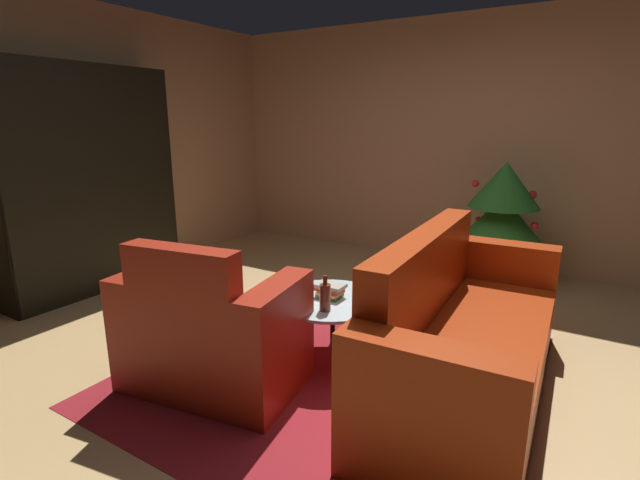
# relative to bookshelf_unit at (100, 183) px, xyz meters

# --- Properties ---
(ground_plane) EXTENTS (7.06, 7.06, 0.00)m
(ground_plane) POSITION_rel_bookshelf_unit_xyz_m (2.72, -0.13, -1.00)
(ground_plane) COLOR tan
(wall_back) EXTENTS (6.01, 0.06, 2.66)m
(wall_back) POSITION_rel_bookshelf_unit_xyz_m (2.72, 2.60, 0.33)
(wall_back) COLOR tan
(wall_back) RESTS_ON ground
(wall_left) EXTENTS (0.06, 5.52, 2.66)m
(wall_left) POSITION_rel_bookshelf_unit_xyz_m (-0.26, -0.13, 0.33)
(wall_left) COLOR tan
(wall_left) RESTS_ON ground
(area_rug) EXTENTS (2.34, 2.45, 0.01)m
(area_rug) POSITION_rel_bookshelf_unit_xyz_m (2.70, -0.26, -1.00)
(area_rug) COLOR maroon
(area_rug) RESTS_ON ground
(bookshelf_unit) EXTENTS (0.37, 1.68, 2.06)m
(bookshelf_unit) POSITION_rel_bookshelf_unit_xyz_m (0.00, 0.00, 0.00)
(bookshelf_unit) COLOR black
(bookshelf_unit) RESTS_ON ground
(armchair_red) EXTENTS (1.12, 0.81, 0.94)m
(armchair_red) POSITION_rel_bookshelf_unit_xyz_m (2.16, -0.82, -0.67)
(armchair_red) COLOR maroon
(armchair_red) RESTS_ON ground
(couch_red) EXTENTS (0.87, 2.07, 0.95)m
(couch_red) POSITION_rel_bookshelf_unit_xyz_m (3.46, -0.07, -0.67)
(couch_red) COLOR #9E2B0A
(couch_red) RESTS_ON ground
(coffee_table) EXTENTS (0.75, 0.75, 0.43)m
(coffee_table) POSITION_rel_bookshelf_unit_xyz_m (2.59, -0.14, -0.60)
(coffee_table) COLOR black
(coffee_table) RESTS_ON ground
(book_stack_on_table) EXTENTS (0.19, 0.16, 0.09)m
(book_stack_on_table) POSITION_rel_bookshelf_unit_xyz_m (2.58, -0.13, -0.52)
(book_stack_on_table) COLOR #487540
(book_stack_on_table) RESTS_ON coffee_table
(bottle_on_table) EXTENTS (0.07, 0.07, 0.23)m
(bottle_on_table) POSITION_rel_bookshelf_unit_xyz_m (2.67, -0.34, -0.48)
(bottle_on_table) COLOR #5F2C1C
(bottle_on_table) RESTS_ON coffee_table
(decorated_tree) EXTENTS (0.83, 0.83, 1.20)m
(decorated_tree) POSITION_rel_bookshelf_unit_xyz_m (3.25, 1.95, -0.38)
(decorated_tree) COLOR brown
(decorated_tree) RESTS_ON ground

